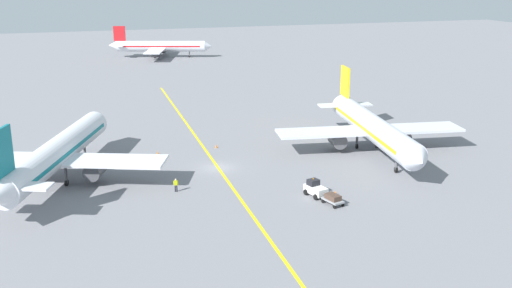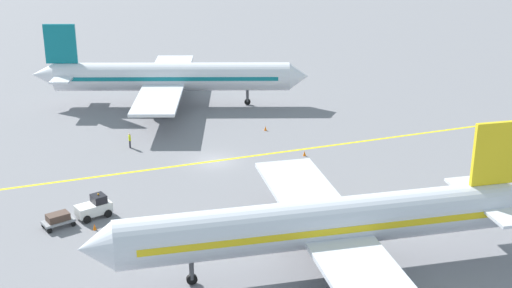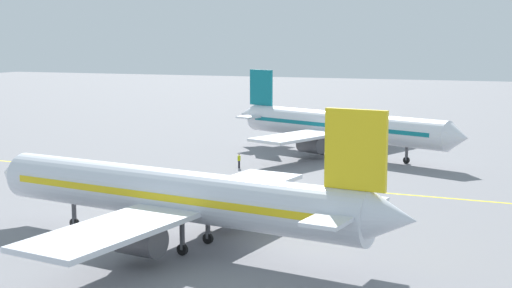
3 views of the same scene
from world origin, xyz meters
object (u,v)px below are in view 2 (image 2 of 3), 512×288
object	(u,v)px
airplane_adjacent_stand	(325,224)
baggage_cart_trailing	(58,219)
traffic_cone_by_wingtip	(304,153)
traffic_cone_near_nose	(95,227)
ground_crew_worker	(130,140)
traffic_cone_mid_apron	(265,128)
airplane_at_gate	(169,77)
baggage_tug_white	(94,207)

from	to	relation	value
airplane_adjacent_stand	baggage_cart_trailing	xyz separation A→B (m)	(-14.29, -17.79, -2.95)
baggage_cart_trailing	traffic_cone_by_wingtip	bearing A→B (deg)	105.55
traffic_cone_near_nose	ground_crew_worker	bearing A→B (deg)	159.15
airplane_adjacent_stand	ground_crew_worker	size ratio (longest dim) A/B	21.13
traffic_cone_near_nose	traffic_cone_mid_apron	xyz separation A→B (m)	(-18.01, 22.87, 0.00)
airplane_at_gate	baggage_cart_trailing	distance (m)	35.28
baggage_tug_white	traffic_cone_mid_apron	bearing A→B (deg)	124.73
baggage_tug_white	baggage_cart_trailing	xyz separation A→B (m)	(0.84, -3.19, -0.14)
airplane_adjacent_stand	airplane_at_gate	bearing A→B (deg)	179.84
airplane_at_gate	airplane_adjacent_stand	size ratio (longest dim) A/B	0.96
airplane_at_gate	ground_crew_worker	xyz separation A→B (m)	(13.69, -8.26, -2.80)
baggage_cart_trailing	traffic_cone_by_wingtip	size ratio (longest dim) A/B	5.22
airplane_adjacent_stand	baggage_tug_white	bearing A→B (deg)	-136.02
airplane_adjacent_stand	ground_crew_worker	world-z (taller)	airplane_adjacent_stand
airplane_at_gate	traffic_cone_near_nose	distance (m)	35.48
baggage_tug_white	traffic_cone_by_wingtip	xyz separation A→B (m)	(-6.51, 23.20, -0.63)
baggage_cart_trailing	ground_crew_worker	world-z (taller)	ground_crew_worker
traffic_cone_by_wingtip	airplane_at_gate	bearing A→B (deg)	-159.69
baggage_tug_white	ground_crew_worker	size ratio (longest dim) A/B	1.95
airplane_at_gate	traffic_cone_by_wingtip	world-z (taller)	airplane_at_gate
airplane_adjacent_stand	baggage_cart_trailing	bearing A→B (deg)	-128.78
ground_crew_worker	traffic_cone_near_nose	xyz separation A→B (m)	(18.19, -6.93, -0.63)
airplane_at_gate	airplane_adjacent_stand	distance (m)	44.54
baggage_cart_trailing	ground_crew_worker	distance (m)	19.16
baggage_cart_trailing	ground_crew_worker	size ratio (longest dim) A/B	1.71
airplane_adjacent_stand	ground_crew_worker	distance (m)	32.02
baggage_cart_trailing	traffic_cone_near_nose	bearing A→B (deg)	59.07
ground_crew_worker	traffic_cone_near_nose	bearing A→B (deg)	-20.85
airplane_at_gate	ground_crew_worker	world-z (taller)	airplane_at_gate
traffic_cone_by_wingtip	ground_crew_worker	bearing A→B (deg)	-118.82
traffic_cone_mid_apron	baggage_tug_white	bearing A→B (deg)	-55.27
airplane_adjacent_stand	baggage_tug_white	distance (m)	21.22
ground_crew_worker	traffic_cone_by_wingtip	world-z (taller)	ground_crew_worker
airplane_at_gate	airplane_adjacent_stand	world-z (taller)	same
airplane_at_gate	traffic_cone_near_nose	xyz separation A→B (m)	(31.88, -15.18, -3.43)
airplane_at_gate	baggage_tug_white	size ratio (longest dim) A/B	10.41
traffic_cone_mid_apron	ground_crew_worker	bearing A→B (deg)	-90.63
traffic_cone_near_nose	baggage_cart_trailing	bearing A→B (deg)	-120.93
baggage_cart_trailing	airplane_at_gate	bearing A→B (deg)	149.36
traffic_cone_near_nose	traffic_cone_mid_apron	size ratio (longest dim) A/B	1.00
ground_crew_worker	traffic_cone_by_wingtip	bearing A→B (deg)	61.18
airplane_adjacent_stand	traffic_cone_by_wingtip	bearing A→B (deg)	158.33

